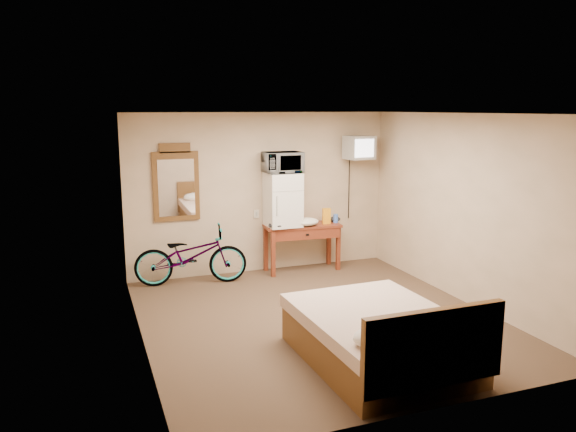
% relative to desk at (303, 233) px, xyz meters
% --- Properties ---
extents(room, '(4.60, 4.64, 2.50)m').
position_rel_desk_xyz_m(room, '(-0.60, -2.00, 0.64)').
color(room, '#4A3925').
rests_on(room, ground).
extents(desk, '(1.23, 0.55, 0.75)m').
position_rel_desk_xyz_m(desk, '(0.00, 0.00, 0.00)').
color(desk, maroon).
rests_on(desk, floor).
extents(mini_fridge, '(0.51, 0.50, 0.83)m').
position_rel_desk_xyz_m(mini_fridge, '(-0.32, 0.04, 0.55)').
color(mini_fridge, white).
rests_on(mini_fridge, desk).
extents(microwave, '(0.58, 0.39, 0.32)m').
position_rel_desk_xyz_m(microwave, '(-0.32, 0.04, 1.13)').
color(microwave, white).
rests_on(microwave, mini_fridge).
extents(snack_bag, '(0.13, 0.09, 0.25)m').
position_rel_desk_xyz_m(snack_bag, '(0.39, -0.04, 0.26)').
color(snack_bag, orange).
rests_on(snack_bag, desk).
extents(blue_cup, '(0.08, 0.08, 0.14)m').
position_rel_desk_xyz_m(blue_cup, '(0.56, -0.02, 0.20)').
color(blue_cup, '#4373E4').
rests_on(blue_cup, desk).
extents(cloth_cream, '(0.41, 0.32, 0.13)m').
position_rel_desk_xyz_m(cloth_cream, '(0.02, -0.08, 0.20)').
color(cloth_cream, white).
rests_on(cloth_cream, desk).
extents(cloth_dark_a, '(0.28, 0.21, 0.10)m').
position_rel_desk_xyz_m(cloth_dark_a, '(-0.47, -0.10, 0.19)').
color(cloth_dark_a, black).
rests_on(cloth_dark_a, desk).
extents(cloth_dark_b, '(0.19, 0.15, 0.08)m').
position_rel_desk_xyz_m(cloth_dark_b, '(0.58, 0.05, 0.18)').
color(cloth_dark_b, black).
rests_on(cloth_dark_b, desk).
extents(crt_television, '(0.46, 0.58, 0.37)m').
position_rel_desk_xyz_m(crt_television, '(0.97, 0.02, 1.32)').
color(crt_television, black).
rests_on(crt_television, room).
extents(wall_mirror, '(0.68, 0.04, 1.15)m').
position_rel_desk_xyz_m(wall_mirror, '(-1.92, 0.27, 0.85)').
color(wall_mirror, brown).
rests_on(wall_mirror, room).
extents(bicycle, '(1.70, 0.81, 0.86)m').
position_rel_desk_xyz_m(bicycle, '(-1.80, -0.05, -0.19)').
color(bicycle, black).
rests_on(bicycle, floor).
extents(bed, '(1.47, 1.96, 0.90)m').
position_rel_desk_xyz_m(bed, '(-0.50, -3.39, -0.32)').
color(bed, brown).
rests_on(bed, floor).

